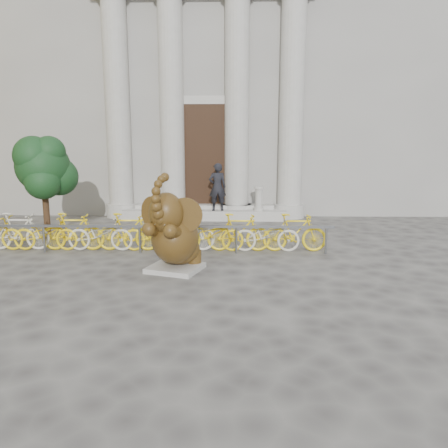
{
  "coord_description": "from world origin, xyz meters",
  "views": [
    {
      "loc": [
        1.09,
        -6.69,
        2.81
      ],
      "look_at": [
        0.89,
        2.44,
        1.1
      ],
      "focal_mm": 35.0,
      "sensor_mm": 36.0,
      "label": 1
    }
  ],
  "objects_px": {
    "bike_rack": "(141,232)",
    "pedestrian": "(217,187)",
    "elephant_statue": "(174,236)",
    "tree": "(44,168)"
  },
  "relations": [
    {
      "from": "bike_rack",
      "to": "pedestrian",
      "type": "relative_size",
      "value": 5.76
    },
    {
      "from": "elephant_statue",
      "to": "tree",
      "type": "xyz_separation_m",
      "value": [
        -4.15,
        3.15,
        1.3
      ]
    },
    {
      "from": "bike_rack",
      "to": "pedestrian",
      "type": "height_order",
      "value": "pedestrian"
    },
    {
      "from": "bike_rack",
      "to": "elephant_statue",
      "type": "bearing_deg",
      "value": -58.53
    },
    {
      "from": "elephant_statue",
      "to": "tree",
      "type": "height_order",
      "value": "tree"
    },
    {
      "from": "bike_rack",
      "to": "tree",
      "type": "height_order",
      "value": "tree"
    },
    {
      "from": "elephant_statue",
      "to": "tree",
      "type": "bearing_deg",
      "value": 161.33
    },
    {
      "from": "tree",
      "to": "bike_rack",
      "type": "bearing_deg",
      "value": -23.62
    },
    {
      "from": "tree",
      "to": "pedestrian",
      "type": "xyz_separation_m",
      "value": [
        4.87,
        3.26,
        -0.87
      ]
    },
    {
      "from": "bike_rack",
      "to": "tree",
      "type": "distance_m",
      "value": 3.67
    }
  ]
}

